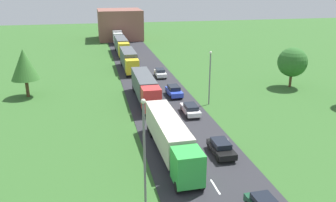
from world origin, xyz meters
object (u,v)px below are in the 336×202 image
(truck_lead, at_px, (170,136))
(truck_third, at_px, (129,59))
(truck_second, at_px, (145,87))
(car_third, at_px, (190,109))
(tree_pine, at_px, (292,62))
(distant_building, at_px, (120,24))
(tree_oak, at_px, (24,65))
(truck_fourth, at_px, (122,45))
(lamppost_second, at_px, (210,75))
(motorcycle_courier, at_px, (226,142))
(truck_fifth, at_px, (117,35))
(lamppost_lead, at_px, (144,151))
(car_fourth, at_px, (174,91))
(car_fifth, at_px, (160,73))
(car_second, at_px, (221,148))

(truck_lead, relative_size, truck_third, 1.21)
(truck_second, relative_size, car_third, 2.98)
(tree_pine, height_order, distant_building, distant_building)
(truck_third, xyz_separation_m, tree_oak, (-17.02, -13.92, 2.81))
(truck_fourth, xyz_separation_m, lamppost_second, (8.94, -39.78, 2.13))
(truck_fourth, bearing_deg, motorcycle_courier, -83.17)
(truck_fifth, xyz_separation_m, tree_pine, (24.79, -52.79, 2.07))
(car_third, relative_size, tree_pine, 0.68)
(truck_third, xyz_separation_m, truck_fourth, (0.02, 16.65, 0.01))
(truck_lead, bearing_deg, lamppost_second, 58.48)
(motorcycle_courier, xyz_separation_m, distant_building, (-4.71, 77.71, 3.85))
(lamppost_lead, xyz_separation_m, distant_building, (5.39, 86.88, -0.62))
(lamppost_lead, bearing_deg, car_fourth, 72.66)
(truck_second, relative_size, lamppost_lead, 1.48)
(truck_third, xyz_separation_m, distant_building, (1.71, 40.94, 2.21))
(distant_building, bearing_deg, truck_lead, -91.15)
(truck_lead, bearing_deg, car_fifth, 80.99)
(truck_fifth, height_order, motorcycle_courier, truck_fifth)
(truck_third, height_order, car_fifth, truck_third)
(truck_second, distance_m, distant_building, 60.82)
(motorcycle_courier, relative_size, tree_pine, 0.29)
(truck_fifth, relative_size, lamppost_lead, 1.53)
(truck_lead, xyz_separation_m, car_fourth, (4.75, 19.02, -1.24))
(truck_fifth, xyz_separation_m, car_fifth, (4.73, -42.10, -1.28))
(truck_second, distance_m, car_fourth, 5.00)
(truck_second, xyz_separation_m, truck_fifth, (0.04, 55.20, -0.04))
(car_fifth, xyz_separation_m, tree_oak, (-22.04, -7.19, 4.17))
(car_third, xyz_separation_m, car_fourth, (-0.33, 8.24, 0.07))
(truck_second, xyz_separation_m, lamppost_lead, (-3.92, -26.12, 2.85))
(truck_fifth, relative_size, lamppost_second, 1.80)
(car_second, distance_m, car_fourth, 20.01)
(tree_pine, distance_m, distant_building, 62.86)
(motorcycle_courier, relative_size, tree_oak, 0.26)
(truck_fifth, relative_size, tree_oak, 1.89)
(truck_fourth, xyz_separation_m, lamppost_lead, (-3.70, -62.59, 2.81))
(truck_second, height_order, truck_fourth, truck_fourth)
(car_fourth, bearing_deg, truck_fifth, 94.88)
(car_third, distance_m, lamppost_second, 6.27)
(lamppost_lead, bearing_deg, tree_oak, 112.61)
(truck_lead, height_order, truck_fourth, truck_fourth)
(truck_second, xyz_separation_m, distant_building, (1.47, 60.76, 2.23))
(truck_lead, height_order, car_second, truck_lead)
(motorcycle_courier, distance_m, tree_pine, 27.13)
(car_second, distance_m, car_third, 11.77)
(truck_third, distance_m, motorcycle_courier, 37.37)
(car_fifth, bearing_deg, tree_pine, -28.06)
(truck_third, height_order, motorcycle_courier, truck_third)
(truck_second, bearing_deg, tree_oak, 161.10)
(tree_oak, bearing_deg, truck_third, 39.28)
(motorcycle_courier, relative_size, lamppost_second, 0.25)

